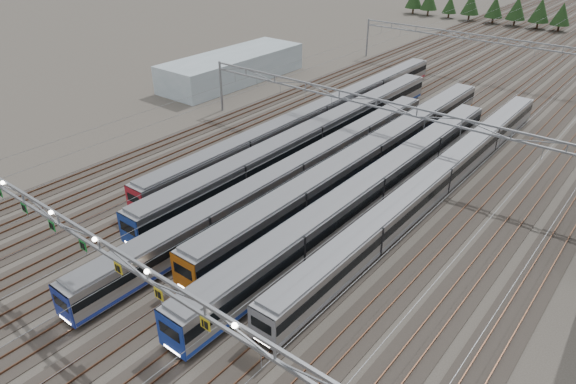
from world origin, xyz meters
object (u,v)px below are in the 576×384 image
Objects in this scene: train_a at (319,115)px; train_f at (439,179)px; train_c at (294,174)px; west_shed at (233,67)px; train_b at (313,137)px; train_e at (372,189)px; train_d at (370,156)px; gantry_near at (98,247)px; gantry_mid at (376,110)px; gantry_far at (498,45)px.

train_a is 23.90m from train_f.
train_c is at bearing -145.08° from train_f.
train_c is at bearing -37.07° from west_shed.
west_shed is (-31.47, 17.36, 0.31)m from train_b.
west_shed is (-44.97, 25.03, 0.33)m from train_e.
train_d is 1.07× the size of train_e.
train_c is at bearing 94.81° from gantry_near.
train_a is 8.90m from train_b.
west_shed reaches higher than train_c.
gantry_mid reaches higher than west_shed.
train_b is 0.98× the size of train_d.
train_a is at bearing 139.56° from train_e.
gantry_near reaches higher than west_shed.
train_f is 50.95m from gantry_far.
gantry_mid is (-6.75, 11.77, 4.22)m from train_e.
train_c is at bearing -115.83° from train_d.
gantry_mid is at bearing -17.61° from train_a.
train_c is 1.03× the size of gantry_mid.
gantry_far is at bearing 74.81° from train_a.
train_a is 1.17× the size of gantry_far.
train_c is at bearing -62.77° from train_a.
train_c is 45.09m from west_shed.
train_a is 19.67m from train_c.
gantry_mid is at bearing 89.93° from gantry_near.
gantry_mid is 1.88× the size of west_shed.
west_shed is at bearing 142.93° from train_c.
train_b is at bearing -97.83° from gantry_far.
train_a is 43.15m from gantry_far.
train_f is (9.00, 0.13, -0.22)m from train_d.
gantry_far is (-11.25, 49.50, 4.40)m from train_f.
train_e is at bearing -29.10° from west_shed.
gantry_far is at bearing 82.17° from train_b.
train_e is 51.47m from west_shed.
train_c is 14.77m from gantry_mid.
train_a is 28.66m from west_shed.
gantry_far is at bearing 96.78° from train_e.
train_c is 26.78m from gantry_near.
train_b is 35.94m from west_shed.
gantry_mid is (2.25, 13.92, 4.38)m from train_c.
train_e is at bearing 13.43° from train_c.
train_c is 1.03× the size of gantry_near.
gantry_mid reaches higher than train_b.
train_d is 9.00m from train_f.
gantry_far is at bearing 92.60° from train_d.
gantry_near is at bearing -79.46° from train_b.
train_c is 0.97× the size of train_d.
west_shed is at bearing 160.26° from train_f.
train_f is at bearing -21.79° from gantry_mid.
gantry_mid is at bearing 115.95° from train_d.
gantry_far is (-2.25, 49.62, 4.18)m from train_d.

